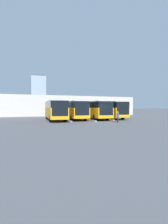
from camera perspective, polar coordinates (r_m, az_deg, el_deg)
ground_plane at (r=26.18m, az=4.41°, el=-3.15°), size 600.00×600.00×0.00m
bus_0 at (r=33.96m, az=8.10°, el=0.90°), size 3.43×11.30×3.18m
curb_divider_0 at (r=31.73m, az=6.74°, el=-2.21°), size 0.87×7.55×0.15m
bus_1 at (r=31.55m, az=3.25°, el=0.87°), size 3.43×11.30×3.18m
curb_divider_1 at (r=29.40m, az=1.42°, el=-2.49°), size 0.87×7.55×0.15m
bus_2 at (r=31.02m, az=-3.35°, el=0.86°), size 3.43×11.30×3.18m
curb_divider_2 at (r=29.00m, az=-5.70°, el=-2.56°), size 0.87×7.55×0.15m
bus_3 at (r=29.16m, az=-9.43°, el=0.81°), size 3.43×11.30×3.18m
pedestrian at (r=24.91m, az=10.98°, el=-1.46°), size 0.46×0.46×1.57m
station_building at (r=48.86m, az=-7.83°, el=2.00°), size 40.43×13.84×5.09m
office_tower at (r=263.02m, az=-14.80°, el=6.16°), size 20.53×20.53×48.94m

